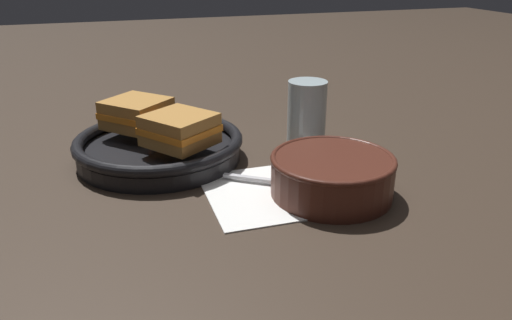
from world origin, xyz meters
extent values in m
plane|color=#382B21|center=(0.00, 0.00, 0.00)|extent=(4.00, 4.00, 0.00)
cube|color=white|center=(0.01, -0.02, 0.00)|extent=(0.21, 0.18, 0.00)
cylinder|color=#4C2319|center=(0.07, -0.05, 0.03)|extent=(0.17, 0.17, 0.06)
cylinder|color=gold|center=(0.07, -0.05, 0.04)|extent=(0.15, 0.15, 0.01)
torus|color=#4C2319|center=(0.07, -0.05, 0.05)|extent=(0.17, 0.17, 0.01)
cube|color=silver|center=(-0.01, 0.01, 0.01)|extent=(0.10, 0.07, 0.01)
ellipsoid|color=silver|center=(0.06, -0.04, 0.01)|extent=(0.06, 0.05, 0.01)
cylinder|color=black|center=(-0.13, 0.15, 0.01)|extent=(0.26, 0.26, 0.02)
torus|color=black|center=(-0.13, 0.15, 0.03)|extent=(0.27, 0.27, 0.02)
cube|color=#B27A38|center=(-0.11, 0.10, 0.05)|extent=(0.12, 0.12, 0.02)
cube|color=orange|center=(-0.11, 0.10, 0.07)|extent=(0.13, 0.13, 0.01)
cube|color=#B27A38|center=(-0.11, 0.10, 0.08)|extent=(0.12, 0.12, 0.02)
cube|color=#B27A38|center=(-0.16, 0.21, 0.05)|extent=(0.13, 0.13, 0.02)
cube|color=orange|center=(-0.16, 0.21, 0.07)|extent=(0.13, 0.13, 0.01)
cube|color=#B27A38|center=(-0.16, 0.21, 0.08)|extent=(0.13, 0.13, 0.02)
cylinder|color=silver|center=(0.12, 0.14, 0.06)|extent=(0.07, 0.07, 0.11)
camera|label=1|loc=(-0.22, -0.60, 0.31)|focal=35.00mm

